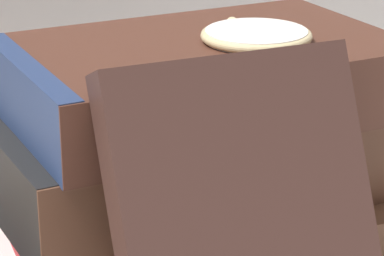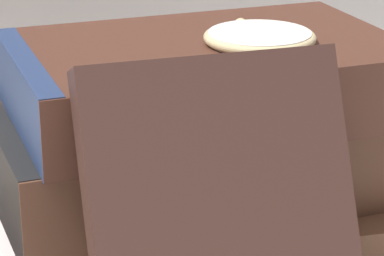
% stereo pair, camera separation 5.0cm
% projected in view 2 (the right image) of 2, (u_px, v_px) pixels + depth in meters
% --- Properties ---
extents(book_flat_bottom, '(0.23, 0.16, 0.03)m').
position_uv_depth(book_flat_bottom, '(211.00, 215.00, 0.52)').
color(book_flat_bottom, brown).
rests_on(book_flat_bottom, ground_plane).
extents(book_flat_middle, '(0.24, 0.16, 0.05)m').
position_uv_depth(book_flat_middle, '(185.00, 145.00, 0.52)').
color(book_flat_middle, '#4C2D1E').
rests_on(book_flat_middle, book_flat_bottom).
extents(book_flat_top, '(0.21, 0.14, 0.04)m').
position_uv_depth(book_flat_top, '(196.00, 78.00, 0.49)').
color(book_flat_top, '#422319').
rests_on(book_flat_top, book_flat_middle).
extents(book_leaning_front, '(0.12, 0.08, 0.14)m').
position_uv_depth(book_leaning_front, '(224.00, 229.00, 0.40)').
color(book_leaning_front, '#331E19').
rests_on(book_leaning_front, ground_plane).
extents(pocket_watch, '(0.06, 0.06, 0.01)m').
position_uv_depth(pocket_watch, '(259.00, 37.00, 0.48)').
color(pocket_watch, silver).
rests_on(pocket_watch, book_flat_top).
extents(reading_glasses, '(0.10, 0.06, 0.00)m').
position_uv_depth(reading_glasses, '(71.00, 141.00, 0.67)').
color(reading_glasses, black).
rests_on(reading_glasses, ground_plane).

